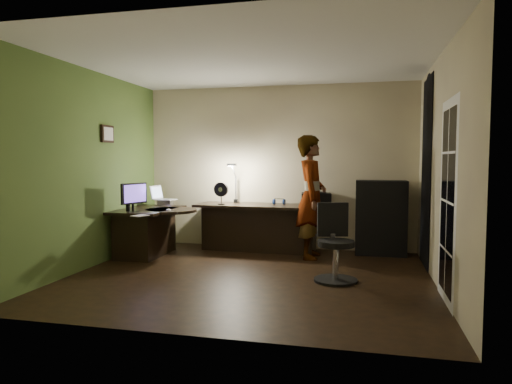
% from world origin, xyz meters
% --- Properties ---
extents(floor, '(4.50, 4.00, 0.01)m').
position_xyz_m(floor, '(0.00, 0.00, -0.01)').
color(floor, black).
rests_on(floor, ground).
extents(ceiling, '(4.50, 4.00, 0.01)m').
position_xyz_m(ceiling, '(0.00, 0.00, 2.71)').
color(ceiling, silver).
rests_on(ceiling, floor).
extents(wall_back, '(4.50, 0.01, 2.70)m').
position_xyz_m(wall_back, '(0.00, 2.00, 1.35)').
color(wall_back, tan).
rests_on(wall_back, floor).
extents(wall_front, '(4.50, 0.01, 2.70)m').
position_xyz_m(wall_front, '(0.00, -2.00, 1.35)').
color(wall_front, tan).
rests_on(wall_front, floor).
extents(wall_left, '(0.01, 4.00, 2.70)m').
position_xyz_m(wall_left, '(-2.25, 0.00, 1.35)').
color(wall_left, tan).
rests_on(wall_left, floor).
extents(wall_right, '(0.01, 4.00, 2.70)m').
position_xyz_m(wall_right, '(2.25, 0.00, 1.35)').
color(wall_right, tan).
rests_on(wall_right, floor).
extents(green_wall_overlay, '(0.00, 4.00, 2.70)m').
position_xyz_m(green_wall_overlay, '(-2.24, 0.00, 1.35)').
color(green_wall_overlay, '#4B682B').
rests_on(green_wall_overlay, floor).
extents(arched_doorway, '(0.01, 0.90, 2.60)m').
position_xyz_m(arched_doorway, '(2.24, 1.15, 1.30)').
color(arched_doorway, black).
rests_on(arched_doorway, floor).
extents(french_door, '(0.02, 0.92, 2.10)m').
position_xyz_m(french_door, '(2.24, -0.55, 1.05)').
color(french_door, white).
rests_on(french_door, floor).
extents(framed_picture, '(0.04, 0.30, 0.25)m').
position_xyz_m(framed_picture, '(-2.22, 0.45, 1.85)').
color(framed_picture, black).
rests_on(framed_picture, wall_left).
extents(desk_left, '(0.78, 1.26, 0.73)m').
position_xyz_m(desk_left, '(-1.83, 0.91, 0.36)').
color(desk_left, black).
rests_on(desk_left, floor).
extents(desk_right, '(2.05, 0.80, 0.76)m').
position_xyz_m(desk_right, '(-0.25, 1.63, 0.38)').
color(desk_right, black).
rests_on(desk_right, floor).
extents(cabinet, '(0.78, 0.40, 1.16)m').
position_xyz_m(cabinet, '(1.67, 1.78, 0.58)').
color(cabinet, black).
rests_on(cabinet, floor).
extents(laptop_stand, '(0.25, 0.22, 0.10)m').
position_xyz_m(laptop_stand, '(-1.81, 1.52, 0.76)').
color(laptop_stand, silver).
rests_on(laptop_stand, desk_left).
extents(laptop, '(0.39, 0.37, 0.24)m').
position_xyz_m(laptop, '(-1.81, 1.52, 0.93)').
color(laptop, silver).
rests_on(laptop, laptop_stand).
extents(monitor, '(0.24, 0.48, 0.31)m').
position_xyz_m(monitor, '(-1.86, 0.49, 0.87)').
color(monitor, black).
rests_on(monitor, desk_left).
extents(mouse, '(0.07, 0.09, 0.03)m').
position_xyz_m(mouse, '(-1.42, 0.77, 0.73)').
color(mouse, silver).
rests_on(mouse, desk_left).
extents(phone, '(0.09, 0.13, 0.01)m').
position_xyz_m(phone, '(-1.45, 0.88, 0.72)').
color(phone, black).
rests_on(phone, desk_left).
extents(pen, '(0.05, 0.13, 0.01)m').
position_xyz_m(pen, '(-1.18, 0.53, 0.72)').
color(pen, black).
rests_on(pen, desk_left).
extents(speaker, '(0.07, 0.07, 0.16)m').
position_xyz_m(speaker, '(-1.95, 0.51, 0.79)').
color(speaker, black).
rests_on(speaker, desk_left).
extents(notepad, '(0.22, 0.26, 0.01)m').
position_xyz_m(notepad, '(-1.55, 0.12, 0.72)').
color(notepad, silver).
rests_on(notepad, desk_left).
extents(desk_fan, '(0.24, 0.15, 0.36)m').
position_xyz_m(desk_fan, '(-0.83, 1.49, 0.94)').
color(desk_fan, black).
rests_on(desk_fan, desk_right).
extents(headphones, '(0.22, 0.13, 0.10)m').
position_xyz_m(headphones, '(0.07, 1.75, 0.81)').
color(headphones, navy).
rests_on(headphones, desk_right).
extents(printer, '(0.51, 0.42, 0.21)m').
position_xyz_m(printer, '(0.67, 1.81, 0.86)').
color(printer, black).
rests_on(printer, desk_right).
extents(desk_lamp, '(0.26, 0.35, 0.70)m').
position_xyz_m(desk_lamp, '(-0.68, 1.83, 1.11)').
color(desk_lamp, black).
rests_on(desk_lamp, desk_right).
extents(office_chair, '(0.65, 0.65, 0.94)m').
position_xyz_m(office_chair, '(1.08, 0.02, 0.47)').
color(office_chair, black).
rests_on(office_chair, floor).
extents(person, '(0.46, 0.67, 1.84)m').
position_xyz_m(person, '(0.64, 1.30, 0.92)').
color(person, '#D8A88C').
rests_on(person, floor).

